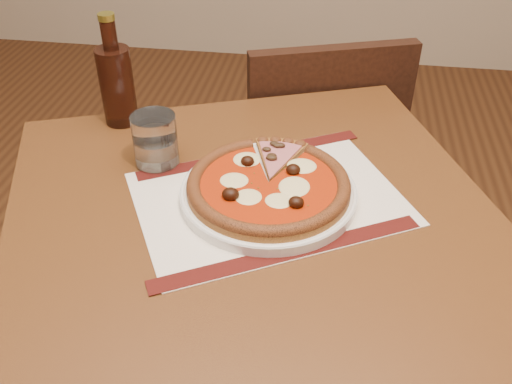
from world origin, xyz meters
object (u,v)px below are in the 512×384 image
Objects in this scene: table at (254,259)px; pizza at (269,184)px; chair_far at (314,159)px; plate at (268,194)px; bottle at (117,82)px; water_glass at (155,140)px.

table is 3.77× the size of pizza.
pizza is (0.02, 0.04, 0.13)m from table.
chair_far is 2.82× the size of plate.
chair_far is at bearing 84.34° from pizza.
bottle reaches higher than table.
table is 3.47× the size of plate.
plate is 0.02m from pizza.
plate is (0.02, 0.04, 0.11)m from table.
bottle is (-0.32, 0.26, 0.19)m from table.
plate is 1.32× the size of bottle.
chair_far reaches higher than pizza.
plate is at bearing 64.69° from chair_far.
bottle is (-0.34, 0.22, 0.06)m from pizza.
pizza is at bearing -19.70° from water_glass.
plate is at bearing -19.68° from water_glass.
chair_far is 0.63m from water_glass.
plate is 1.09× the size of pizza.
chair_far is 0.63m from pizza.
pizza is at bearing 68.18° from table.
bottle reaches higher than water_glass.
pizza is 1.21× the size of bottle.
table is at bearing -39.53° from bottle.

